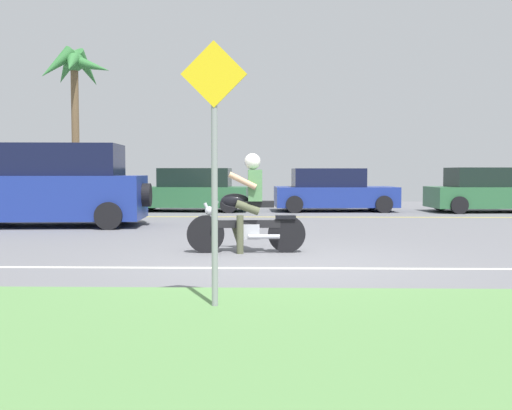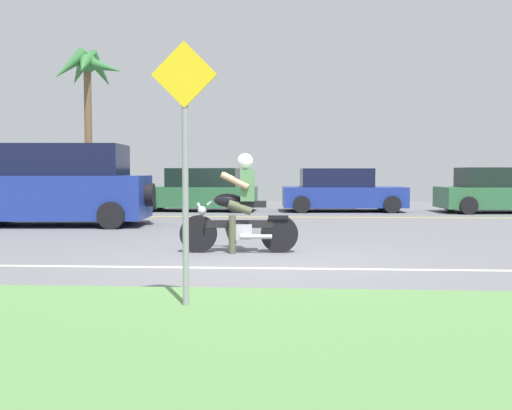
{
  "view_description": "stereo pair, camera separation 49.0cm",
  "coord_description": "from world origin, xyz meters",
  "px_view_note": "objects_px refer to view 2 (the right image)",
  "views": [
    {
      "loc": [
        -0.1,
        -8.69,
        1.34
      ],
      "look_at": [
        -0.42,
        4.34,
        0.61
      ],
      "focal_mm": 41.76,
      "sensor_mm": 36.0,
      "label": 1
    },
    {
      "loc": [
        0.38,
        -8.67,
        1.34
      ],
      "look_at": [
        -0.42,
        4.34,
        0.61
      ],
      "focal_mm": 41.76,
      "sensor_mm": 36.0,
      "label": 2
    }
  ],
  "objects_px": {
    "parked_car_1": "(199,191)",
    "parked_car_2": "(341,191)",
    "suv_nearby": "(54,186)",
    "street_sign": "(185,149)",
    "motorcyclist": "(240,211)",
    "parked_car_3": "(505,191)",
    "parked_car_0": "(58,188)",
    "palm_tree_0": "(88,76)"
  },
  "relations": [
    {
      "from": "parked_car_0",
      "to": "street_sign",
      "type": "bearing_deg",
      "value": -64.61
    },
    {
      "from": "parked_car_0",
      "to": "parked_car_1",
      "type": "bearing_deg",
      "value": -23.89
    },
    {
      "from": "parked_car_3",
      "to": "street_sign",
      "type": "height_order",
      "value": "street_sign"
    },
    {
      "from": "parked_car_3",
      "to": "suv_nearby",
      "type": "bearing_deg",
      "value": -157.11
    },
    {
      "from": "motorcyclist",
      "to": "parked_car_0",
      "type": "relative_size",
      "value": 0.5
    },
    {
      "from": "parked_car_1",
      "to": "parked_car_3",
      "type": "bearing_deg",
      "value": -1.05
    },
    {
      "from": "parked_car_1",
      "to": "street_sign",
      "type": "relative_size",
      "value": 1.6
    },
    {
      "from": "parked_car_2",
      "to": "street_sign",
      "type": "bearing_deg",
      "value": -100.28
    },
    {
      "from": "suv_nearby",
      "to": "street_sign",
      "type": "distance_m",
      "value": 10.1
    },
    {
      "from": "parked_car_3",
      "to": "palm_tree_0",
      "type": "bearing_deg",
      "value": 161.36
    },
    {
      "from": "palm_tree_0",
      "to": "street_sign",
      "type": "height_order",
      "value": "palm_tree_0"
    },
    {
      "from": "street_sign",
      "to": "parked_car_1",
      "type": "bearing_deg",
      "value": 98.56
    },
    {
      "from": "parked_car_1",
      "to": "parked_car_3",
      "type": "height_order",
      "value": "parked_car_3"
    },
    {
      "from": "suv_nearby",
      "to": "parked_car_3",
      "type": "distance_m",
      "value": 13.93
    },
    {
      "from": "suv_nearby",
      "to": "parked_car_3",
      "type": "relative_size",
      "value": 1.09
    },
    {
      "from": "motorcyclist",
      "to": "suv_nearby",
      "type": "xyz_separation_m",
      "value": [
        -5.04,
        4.65,
        0.28
      ]
    },
    {
      "from": "parked_car_1",
      "to": "parked_car_2",
      "type": "distance_m",
      "value": 4.82
    },
    {
      "from": "parked_car_2",
      "to": "street_sign",
      "type": "xyz_separation_m",
      "value": [
        -2.64,
        -14.57,
        0.88
      ]
    },
    {
      "from": "motorcyclist",
      "to": "parked_car_3",
      "type": "distance_m",
      "value": 12.73
    },
    {
      "from": "parked_car_1",
      "to": "suv_nearby",
      "type": "bearing_deg",
      "value": -115.85
    },
    {
      "from": "suv_nearby",
      "to": "parked_car_2",
      "type": "relative_size",
      "value": 1.19
    },
    {
      "from": "parked_car_1",
      "to": "street_sign",
      "type": "bearing_deg",
      "value": -81.44
    },
    {
      "from": "palm_tree_0",
      "to": "motorcyclist",
      "type": "bearing_deg",
      "value": -62.85
    },
    {
      "from": "suv_nearby",
      "to": "palm_tree_0",
      "type": "bearing_deg",
      "value": 104.85
    },
    {
      "from": "motorcyclist",
      "to": "parked_car_2",
      "type": "xyz_separation_m",
      "value": [
        2.49,
        10.4,
        -0.01
      ]
    },
    {
      "from": "suv_nearby",
      "to": "parked_car_2",
      "type": "bearing_deg",
      "value": 37.36
    },
    {
      "from": "parked_car_1",
      "to": "parked_car_0",
      "type": "bearing_deg",
      "value": 156.11
    },
    {
      "from": "street_sign",
      "to": "palm_tree_0",
      "type": "bearing_deg",
      "value": 111.59
    },
    {
      "from": "parked_car_2",
      "to": "motorcyclist",
      "type": "bearing_deg",
      "value": -103.49
    },
    {
      "from": "motorcyclist",
      "to": "suv_nearby",
      "type": "distance_m",
      "value": 6.86
    },
    {
      "from": "parked_car_0",
      "to": "parked_car_1",
      "type": "height_order",
      "value": "parked_car_1"
    },
    {
      "from": "parked_car_2",
      "to": "parked_car_3",
      "type": "relative_size",
      "value": 0.92
    },
    {
      "from": "parked_car_0",
      "to": "parked_car_3",
      "type": "bearing_deg",
      "value": -9.93
    },
    {
      "from": "suv_nearby",
      "to": "parked_car_1",
      "type": "relative_size",
      "value": 1.2
    },
    {
      "from": "suv_nearby",
      "to": "parked_car_1",
      "type": "bearing_deg",
      "value": 64.15
    },
    {
      "from": "parked_car_0",
      "to": "parked_car_3",
      "type": "distance_m",
      "value": 16.28
    },
    {
      "from": "motorcyclist",
      "to": "street_sign",
      "type": "bearing_deg",
      "value": -92.04
    },
    {
      "from": "motorcyclist",
      "to": "parked_car_1",
      "type": "xyz_separation_m",
      "value": [
        -2.32,
        10.25,
        -0.01
      ]
    },
    {
      "from": "palm_tree_0",
      "to": "suv_nearby",
      "type": "bearing_deg",
      "value": -75.15
    },
    {
      "from": "parked_car_2",
      "to": "street_sign",
      "type": "height_order",
      "value": "street_sign"
    },
    {
      "from": "parked_car_1",
      "to": "parked_car_2",
      "type": "relative_size",
      "value": 0.99
    },
    {
      "from": "motorcyclist",
      "to": "parked_car_3",
      "type": "xyz_separation_m",
      "value": [
        7.79,
        10.06,
        -0.0
      ]
    }
  ]
}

